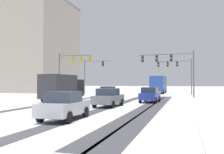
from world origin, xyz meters
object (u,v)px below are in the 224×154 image
at_px(car_silver_fourth, 64,105).
at_px(car_dark_green_lead, 108,92).
at_px(car_grey_third, 108,97).
at_px(car_blue_second, 150,95).
at_px(traffic_signal_near_right, 171,63).
at_px(box_truck_delivery, 62,87).
at_px(traffic_signal_far_left, 92,70).
at_px(traffic_signal_near_left, 72,65).
at_px(bus_oncoming, 159,83).
at_px(office_building_far_left_block, 13,47).
at_px(traffic_signal_far_right, 177,68).

bearing_deg(car_silver_fourth, car_dark_green_lead, 99.49).
height_order(car_dark_green_lead, car_grey_third, same).
height_order(car_blue_second, car_silver_fourth, same).
distance_m(traffic_signal_near_right, car_silver_fourth, 24.12).
bearing_deg(car_blue_second, box_truck_delivery, -174.77).
bearing_deg(traffic_signal_far_left, traffic_signal_near_left, -86.45).
xyz_separation_m(traffic_signal_far_left, car_blue_second, (12.89, -16.61, -3.55)).
bearing_deg(traffic_signal_near_right, bus_oncoming, 101.40).
bearing_deg(car_silver_fourth, bus_oncoming, 87.79).
bearing_deg(box_truck_delivery, office_building_far_left_block, 135.26).
bearing_deg(car_blue_second, traffic_signal_near_right, 78.43).
bearing_deg(traffic_signal_far_left, car_blue_second, -52.19).
relative_size(traffic_signal_near_left, traffic_signal_far_right, 1.00).
height_order(car_dark_green_lead, car_blue_second, same).
height_order(traffic_signal_far_right, office_building_far_left_block, office_building_far_left_block).
height_order(car_dark_green_lead, car_silver_fourth, same).
xyz_separation_m(car_grey_third, car_silver_fourth, (-0.15, -8.34, 0.00)).
relative_size(traffic_signal_far_left, box_truck_delivery, 0.88).
bearing_deg(car_grey_third, traffic_signal_near_left, 126.21).
distance_m(car_dark_green_lead, office_building_far_left_block, 37.64).
bearing_deg(traffic_signal_near_left, car_grey_third, -53.79).
bearing_deg(box_truck_delivery, car_silver_fourth, -62.92).
bearing_deg(car_silver_fourth, office_building_far_left_block, 130.02).
xyz_separation_m(traffic_signal_near_right, office_building_far_left_block, (-38.37, 16.68, 5.86)).
bearing_deg(box_truck_delivery, traffic_signal_far_right, 60.51).
bearing_deg(office_building_far_left_block, traffic_signal_near_right, -23.50).
distance_m(traffic_signal_far_right, office_building_far_left_block, 39.59).
height_order(traffic_signal_far_left, office_building_far_left_block, office_building_far_left_block).
bearing_deg(car_grey_third, traffic_signal_near_right, 72.71).
height_order(traffic_signal_near_left, car_blue_second, traffic_signal_near_left).
relative_size(car_dark_green_lead, office_building_far_left_block, 0.15).
bearing_deg(traffic_signal_near_left, car_dark_green_lead, -12.58).
xyz_separation_m(car_silver_fourth, box_truck_delivery, (-6.95, 13.60, 0.82)).
height_order(car_grey_third, office_building_far_left_block, office_building_far_left_block).
xyz_separation_m(traffic_signal_far_right, bus_oncoming, (-3.77, 4.30, -2.81)).
bearing_deg(car_grey_third, car_silver_fourth, -91.00).
bearing_deg(box_truck_delivery, traffic_signal_near_left, 106.96).
bearing_deg(traffic_signal_far_left, traffic_signal_far_right, 15.19).
xyz_separation_m(car_silver_fourth, office_building_far_left_block, (-33.57, 39.98, 9.88)).
xyz_separation_m(traffic_signal_far_left, car_dark_green_lead, (6.57, -11.25, -3.55)).
bearing_deg(car_dark_green_lead, box_truck_delivery, -120.04).
bearing_deg(office_building_far_left_block, traffic_signal_far_right, -6.94).
xyz_separation_m(traffic_signal_near_left, box_truck_delivery, (2.32, -7.61, -3.12)).
relative_size(car_dark_green_lead, car_blue_second, 0.98).
height_order(traffic_signal_far_left, car_silver_fourth, traffic_signal_far_left).
bearing_deg(traffic_signal_near_right, car_grey_third, -107.29).
xyz_separation_m(car_grey_third, office_building_far_left_block, (-33.72, 31.63, 9.88)).
distance_m(traffic_signal_near_right, car_dark_green_lead, 9.69).
xyz_separation_m(car_blue_second, car_grey_third, (-2.86, -6.17, 0.00)).
bearing_deg(office_building_far_left_block, traffic_signal_far_left, -20.49).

